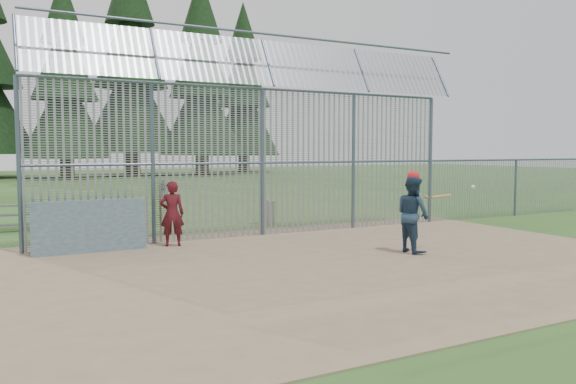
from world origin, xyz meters
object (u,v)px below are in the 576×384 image
dugout_wall (90,226)px  trash_can (267,212)px  onlooker (172,214)px  batter (413,214)px

dugout_wall → trash_can: dugout_wall is taller
onlooker → batter: bearing=159.1°
dugout_wall → batter: bearing=-27.4°
batter → trash_can: size_ratio=2.12×
batter → onlooker: bearing=56.6°
batter → onlooker: 5.71m
dugout_wall → batter: (6.51, -3.37, 0.27)m
dugout_wall → onlooker: onlooker is taller
onlooker → trash_can: size_ratio=1.93×
batter → trash_can: (-0.78, 6.04, -0.51)m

